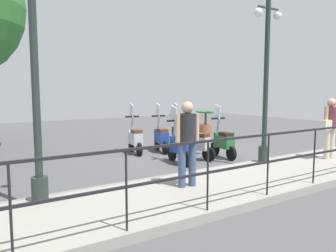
{
  "coord_description": "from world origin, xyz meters",
  "views": [
    {
      "loc": [
        -7.86,
        5.76,
        1.93
      ],
      "look_at": [
        0.2,
        0.5,
        0.9
      ],
      "focal_mm": 35.0,
      "sensor_mm": 36.0,
      "label": 1
    }
  ],
  "objects_px": {
    "scooter_far_1": "(161,137)",
    "pedestrian_with_bag": "(330,124)",
    "scooter_near_0": "(223,141)",
    "scooter_far_0": "(179,135)",
    "scooter_far_2": "(135,138)",
    "lamp_post_far": "(36,88)",
    "scooter_near_1": "(197,143)",
    "scooter_near_2": "(179,146)",
    "lamp_post_near": "(266,89)",
    "pedestrian_distant": "(187,137)",
    "potted_palm": "(206,124)"
  },
  "relations": [
    {
      "from": "lamp_post_far",
      "to": "potted_palm",
      "type": "relative_size",
      "value": 3.92
    },
    {
      "from": "pedestrian_distant",
      "to": "scooter_far_1",
      "type": "distance_m",
      "value": 4.38
    },
    {
      "from": "scooter_far_2",
      "to": "lamp_post_near",
      "type": "bearing_deg",
      "value": -142.08
    },
    {
      "from": "scooter_near_1",
      "to": "scooter_near_2",
      "type": "height_order",
      "value": "same"
    },
    {
      "from": "lamp_post_near",
      "to": "scooter_far_2",
      "type": "relative_size",
      "value": 2.68
    },
    {
      "from": "pedestrian_distant",
      "to": "scooter_near_0",
      "type": "bearing_deg",
      "value": 133.92
    },
    {
      "from": "scooter_near_1",
      "to": "scooter_far_2",
      "type": "distance_m",
      "value": 2.04
    },
    {
      "from": "lamp_post_near",
      "to": "pedestrian_distant",
      "type": "xyz_separation_m",
      "value": [
        -0.64,
        2.86,
        -0.89
      ]
    },
    {
      "from": "pedestrian_with_bag",
      "to": "scooter_far_0",
      "type": "distance_m",
      "value": 4.57
    },
    {
      "from": "lamp_post_near",
      "to": "pedestrian_distant",
      "type": "height_order",
      "value": "lamp_post_near"
    },
    {
      "from": "lamp_post_near",
      "to": "lamp_post_far",
      "type": "xyz_separation_m",
      "value": [
        0.0,
        5.35,
        0.01
      ]
    },
    {
      "from": "scooter_near_0",
      "to": "scooter_near_2",
      "type": "distance_m",
      "value": 1.5
    },
    {
      "from": "scooter_near_1",
      "to": "scooter_far_2",
      "type": "height_order",
      "value": "same"
    },
    {
      "from": "scooter_far_1",
      "to": "scooter_far_2",
      "type": "relative_size",
      "value": 1.0
    },
    {
      "from": "pedestrian_with_bag",
      "to": "potted_palm",
      "type": "distance_m",
      "value": 6.62
    },
    {
      "from": "scooter_far_0",
      "to": "scooter_far_1",
      "type": "height_order",
      "value": "same"
    },
    {
      "from": "scooter_far_2",
      "to": "scooter_near_1",
      "type": "bearing_deg",
      "value": -138.81
    },
    {
      "from": "pedestrian_with_bag",
      "to": "scooter_far_2",
      "type": "bearing_deg",
      "value": 41.78
    },
    {
      "from": "lamp_post_near",
      "to": "scooter_far_1",
      "type": "relative_size",
      "value": 2.68
    },
    {
      "from": "scooter_near_1",
      "to": "lamp_post_near",
      "type": "bearing_deg",
      "value": -171.01
    },
    {
      "from": "potted_palm",
      "to": "lamp_post_near",
      "type": "bearing_deg",
      "value": 153.2
    },
    {
      "from": "pedestrian_distant",
      "to": "scooter_far_2",
      "type": "relative_size",
      "value": 1.03
    },
    {
      "from": "pedestrian_with_bag",
      "to": "scooter_far_2",
      "type": "xyz_separation_m",
      "value": [
        4.12,
        3.59,
        -0.6
      ]
    },
    {
      "from": "pedestrian_with_bag",
      "to": "scooter_far_0",
      "type": "height_order",
      "value": "pedestrian_with_bag"
    },
    {
      "from": "potted_palm",
      "to": "scooter_near_1",
      "type": "height_order",
      "value": "scooter_near_1"
    },
    {
      "from": "scooter_near_1",
      "to": "scooter_far_0",
      "type": "height_order",
      "value": "same"
    },
    {
      "from": "scooter_near_2",
      "to": "scooter_far_2",
      "type": "bearing_deg",
      "value": 17.52
    },
    {
      "from": "scooter_far_1",
      "to": "pedestrian_with_bag",
      "type": "bearing_deg",
      "value": -130.72
    },
    {
      "from": "lamp_post_far",
      "to": "pedestrian_distant",
      "type": "bearing_deg",
      "value": -104.35
    },
    {
      "from": "pedestrian_with_bag",
      "to": "lamp_post_near",
      "type": "bearing_deg",
      "value": 70.48
    },
    {
      "from": "potted_palm",
      "to": "scooter_far_0",
      "type": "relative_size",
      "value": 0.69
    },
    {
      "from": "lamp_post_near",
      "to": "scooter_far_0",
      "type": "height_order",
      "value": "lamp_post_near"
    },
    {
      "from": "lamp_post_near",
      "to": "scooter_near_0",
      "type": "relative_size",
      "value": 2.68
    },
    {
      "from": "pedestrian_distant",
      "to": "scooter_far_1",
      "type": "height_order",
      "value": "pedestrian_distant"
    },
    {
      "from": "lamp_post_far",
      "to": "scooter_near_0",
      "type": "xyz_separation_m",
      "value": [
        1.5,
        -5.37,
        -1.5
      ]
    },
    {
      "from": "scooter_far_0",
      "to": "scooter_far_2",
      "type": "distance_m",
      "value": 1.61
    },
    {
      "from": "scooter_near_1",
      "to": "scooter_near_0",
      "type": "bearing_deg",
      "value": -120.68
    },
    {
      "from": "lamp_post_near",
      "to": "pedestrian_with_bag",
      "type": "xyz_separation_m",
      "value": [
        -0.65,
        -1.77,
        -0.89
      ]
    },
    {
      "from": "scooter_near_0",
      "to": "scooter_far_0",
      "type": "height_order",
      "value": "same"
    },
    {
      "from": "scooter_near_0",
      "to": "scooter_far_2",
      "type": "relative_size",
      "value": 1.0
    },
    {
      "from": "lamp_post_far",
      "to": "scooter_near_1",
      "type": "height_order",
      "value": "lamp_post_far"
    },
    {
      "from": "scooter_near_0",
      "to": "scooter_far_1",
      "type": "height_order",
      "value": "same"
    },
    {
      "from": "scooter_near_0",
      "to": "scooter_far_2",
      "type": "height_order",
      "value": "same"
    },
    {
      "from": "scooter_near_1",
      "to": "scooter_far_1",
      "type": "bearing_deg",
      "value": -7.05
    },
    {
      "from": "lamp_post_near",
      "to": "lamp_post_far",
      "type": "distance_m",
      "value": 5.35
    },
    {
      "from": "pedestrian_with_bag",
      "to": "potted_palm",
      "type": "xyz_separation_m",
      "value": [
        6.48,
        -1.17,
        -0.63
      ]
    },
    {
      "from": "scooter_near_2",
      "to": "pedestrian_with_bag",
      "type": "bearing_deg",
      "value": -117.04
    },
    {
      "from": "scooter_near_0",
      "to": "scooter_far_0",
      "type": "distance_m",
      "value": 1.93
    },
    {
      "from": "lamp_post_far",
      "to": "scooter_far_1",
      "type": "bearing_deg",
      "value": -53.07
    },
    {
      "from": "pedestrian_distant",
      "to": "scooter_near_2",
      "type": "relative_size",
      "value": 1.03
    }
  ]
}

